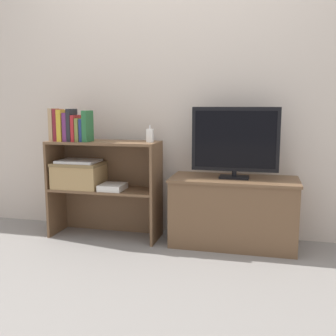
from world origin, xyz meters
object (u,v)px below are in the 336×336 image
(book_olive, at_px, (80,130))
(tv_stand, at_px, (233,212))
(storage_basket_left, at_px, (79,174))
(book_mustard, at_px, (63,125))
(baby_monitor, at_px, (150,136))
(book_navy, at_px, (83,130))
(book_maroon, at_px, (58,125))
(book_plum, at_px, (68,127))
(book_tan, at_px, (54,125))
(book_crimson, at_px, (76,128))
(book_charcoal, at_px, (72,125))
(tv, at_px, (235,141))
(magazine_stack, at_px, (113,187))
(book_forest, at_px, (88,126))
(laptop, at_px, (79,161))

(book_olive, bearing_deg, tv_stand, 4.92)
(storage_basket_left, bearing_deg, book_olive, -47.40)
(tv_stand, height_order, book_mustard, book_mustard)
(book_olive, relative_size, baby_monitor, 1.37)
(book_navy, bearing_deg, baby_monitor, 6.39)
(book_maroon, xyz_separation_m, book_plum, (0.08, 0.00, -0.01))
(book_maroon, xyz_separation_m, book_mustard, (0.04, 0.00, -0.00))
(book_tan, height_order, book_crimson, book_tan)
(book_maroon, height_order, book_charcoal, book_charcoal)
(tv_stand, bearing_deg, book_crimson, -175.21)
(tv, xyz_separation_m, magazine_stack, (-0.94, -0.09, -0.38))
(tv_stand, distance_m, book_mustard, 1.50)
(book_mustard, height_order, baby_monitor, book_mustard)
(book_charcoal, relative_size, book_navy, 1.44)
(book_plum, height_order, book_forest, book_forest)
(baby_monitor, height_order, laptop, baby_monitor)
(book_maroon, relative_size, book_forest, 1.04)
(book_maroon, bearing_deg, magazine_stack, 1.36)
(book_navy, bearing_deg, book_charcoal, 180.00)
(book_maroon, bearing_deg, book_olive, 0.00)
(book_mustard, distance_m, laptop, 0.31)
(book_crimson, bearing_deg, book_olive, 0.00)
(baby_monitor, bearing_deg, book_tan, -175.69)
(book_tan, xyz_separation_m, book_maroon, (0.04, 0.00, -0.00))
(book_maroon, height_order, magazine_stack, book_maroon)
(book_tan, distance_m, book_olive, 0.23)
(book_navy, distance_m, baby_monitor, 0.53)
(book_navy, height_order, book_forest, book_forest)
(storage_basket_left, bearing_deg, book_plum, -144.19)
(tv, relative_size, book_charcoal, 2.54)
(book_maroon, height_order, baby_monitor, book_maroon)
(book_plum, xyz_separation_m, book_crimson, (0.07, 0.00, -0.01))
(book_forest, relative_size, storage_basket_left, 0.63)
(book_tan, bearing_deg, book_plum, 0.00)
(book_mustard, relative_size, book_navy, 1.41)
(book_mustard, relative_size, book_forest, 1.03)
(book_tan, bearing_deg, book_crimson, 0.00)
(book_olive, relative_size, book_navy, 1.03)
(book_tan, relative_size, laptop, 0.81)
(book_forest, height_order, baby_monitor, book_forest)
(book_maroon, distance_m, laptop, 0.33)
(book_plum, distance_m, magazine_stack, 0.59)
(book_maroon, bearing_deg, laptop, 17.10)
(baby_monitor, bearing_deg, book_navy, -173.61)
(book_mustard, bearing_deg, magazine_stack, 1.49)
(book_navy, relative_size, laptop, 0.56)
(book_crimson, bearing_deg, storage_basket_left, 100.81)
(book_plum, relative_size, book_charcoal, 0.88)
(book_tan, xyz_separation_m, laptop, (0.18, 0.04, -0.29))
(book_olive, distance_m, magazine_stack, 0.52)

